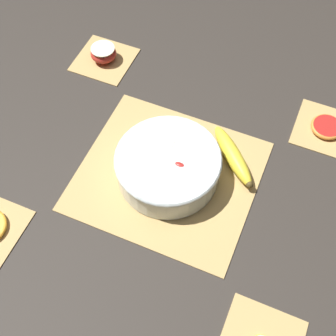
{
  "coord_description": "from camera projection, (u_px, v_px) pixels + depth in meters",
  "views": [
    {
      "loc": [
        -0.22,
        0.52,
        0.93
      ],
      "look_at": [
        0.0,
        0.0,
        0.04
      ],
      "focal_mm": 50.0,
      "sensor_mm": 36.0,
      "label": 1
    }
  ],
  "objects": [
    {
      "name": "fruit_salad_bowl",
      "position": [
        168.0,
        165.0,
        1.05
      ],
      "size": [
        0.24,
        0.24,
        0.08
      ],
      "color": "silver",
      "rests_on": "bamboo_mat_center"
    },
    {
      "name": "ground_plane",
      "position": [
        168.0,
        176.0,
        1.09
      ],
      "size": [
        6.0,
        6.0,
        0.0
      ],
      "primitive_type": "plane",
      "color": "#2D2823"
    },
    {
      "name": "whole_banana",
      "position": [
        233.0,
        156.0,
        1.09
      ],
      "size": [
        0.15,
        0.15,
        0.04
      ],
      "color": "yellow",
      "rests_on": "bamboo_mat_center"
    },
    {
      "name": "apple_half",
      "position": [
        103.0,
        53.0,
        1.27
      ],
      "size": [
        0.07,
        0.07,
        0.04
      ],
      "color": "#B72D23",
      "rests_on": "coaster_mat_near_right"
    },
    {
      "name": "coaster_mat_near_left",
      "position": [
        326.0,
        129.0,
        1.16
      ],
      "size": [
        0.15,
        0.15,
        0.01
      ],
      "color": "tan",
      "rests_on": "ground_plane"
    },
    {
      "name": "bamboo_mat_center",
      "position": [
        168.0,
        175.0,
        1.09
      ],
      "size": [
        0.41,
        0.37,
        0.01
      ],
      "color": "tan",
      "rests_on": "ground_plane"
    },
    {
      "name": "grapefruit_slice",
      "position": [
        327.0,
        127.0,
        1.16
      ],
      "size": [
        0.08,
        0.08,
        0.01
      ],
      "color": "#B2231E",
      "rests_on": "coaster_mat_near_left"
    },
    {
      "name": "coaster_mat_near_right",
      "position": [
        104.0,
        59.0,
        1.29
      ],
      "size": [
        0.15,
        0.15,
        0.01
      ],
      "color": "tan",
      "rests_on": "ground_plane"
    }
  ]
}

